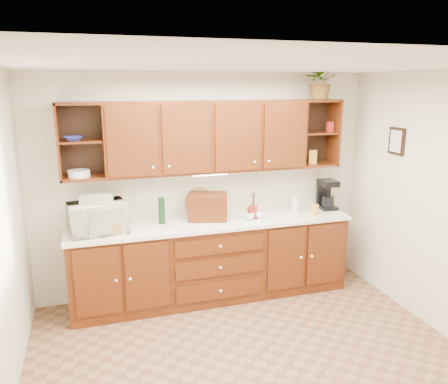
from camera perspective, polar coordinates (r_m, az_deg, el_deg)
floor at (r=4.20m, az=4.28°, el=-22.04°), size 4.00×4.00×0.00m
ceiling at (r=3.41m, az=5.09°, el=16.18°), size 4.00×4.00×0.00m
back_wall at (r=5.20m, az=-2.45°, el=0.95°), size 4.00×0.00×4.00m
base_cabinets at (r=5.18m, az=-1.51°, el=-8.96°), size 3.20×0.60×0.90m
countertop at (r=5.01m, az=-1.51°, el=-4.04°), size 3.24×0.64×0.04m
upper_cabinets at (r=4.95m, az=-1.94°, el=7.27°), size 3.20×0.33×0.80m
undercabinet_light at (r=4.96m, az=-1.84°, el=2.34°), size 0.40×0.05×0.02m
framed_picture at (r=5.24m, az=21.64°, el=6.20°), size 0.03×0.24×0.30m
wicker_basket at (r=4.74m, az=-14.04°, el=-4.43°), size 0.28×0.28×0.13m
microwave at (r=4.77m, az=-16.17°, el=-3.24°), size 0.64×0.49×0.32m
towel_stack at (r=4.72m, az=-16.33°, el=-0.87°), size 0.34×0.30×0.09m
wine_bottle at (r=4.93m, az=-8.15°, el=-2.44°), size 0.09×0.09×0.30m
woven_tray at (r=5.21m, az=-3.20°, el=-3.01°), size 0.36×0.17×0.34m
bread_box at (r=5.02m, az=-2.14°, el=-1.93°), size 0.50×0.38×0.31m
mug_tree at (r=5.11m, az=3.83°, el=-2.92°), size 0.28×0.27×0.30m
canister_red at (r=5.12m, az=3.69°, el=-2.65°), size 0.15×0.15×0.14m
canister_white at (r=5.39m, az=9.26°, el=-1.63°), size 0.09×0.09×0.19m
canister_yellow at (r=5.35m, az=11.75°, el=-2.25°), size 0.13×0.13×0.12m
coffee_maker at (r=5.63m, az=13.26°, el=-0.34°), size 0.21×0.27×0.37m
bowl_stack at (r=4.74m, az=-19.11°, el=6.61°), size 0.22×0.22×0.05m
plate_stack at (r=4.82m, az=-18.42°, el=2.32°), size 0.29×0.29×0.07m
pantry_box_yellow at (r=5.44m, az=11.51°, el=4.51°), size 0.11×0.10×0.17m
pantry_box_red at (r=5.51m, az=13.64°, el=8.27°), size 0.09×0.08×0.12m
potted_plant at (r=5.37m, az=12.54°, el=13.98°), size 0.47×0.44×0.42m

